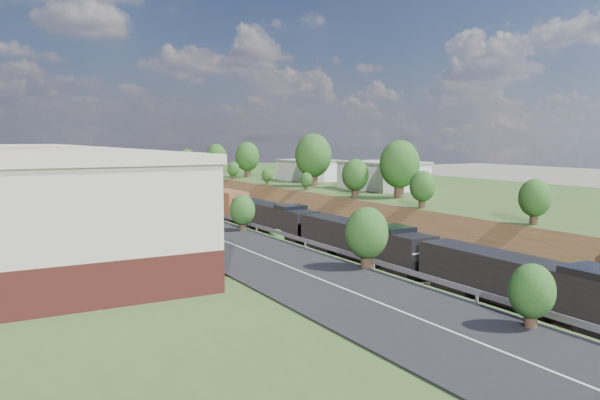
{
  "coord_description": "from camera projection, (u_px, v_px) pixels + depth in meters",
  "views": [
    {
      "loc": [
        -31.9,
        -19.99,
        12.76
      ],
      "look_at": [
        -0.23,
        35.97,
        6.0
      ],
      "focal_mm": 35.0,
      "sensor_mm": 36.0,
      "label": 1
    }
  ],
  "objects": [
    {
      "name": "suv",
      "position": [
        164.0,
        207.0,
        58.95
      ],
      "size": [
        4.52,
        5.97,
        1.51
      ],
      "primitive_type": "imported",
      "rotation": [
        0.0,
        0.0,
        0.43
      ],
      "color": "black",
      "rests_on": "road"
    },
    {
      "name": "guardrail",
      "position": [
        143.0,
        192.0,
        79.86
      ],
      "size": [
        0.1,
        171.0,
        0.7
      ],
      "color": "#99999E",
      "rests_on": "platform_left"
    },
    {
      "name": "white_building_near",
      "position": [
        383.0,
        176.0,
        90.05
      ],
      "size": [
        9.0,
        12.0,
        4.0
      ],
      "primitive_type": "cube",
      "color": "silver",
      "rests_on": "platform_right"
    },
    {
      "name": "embankment_left",
      "position": [
        147.0,
        231.0,
        80.81
      ],
      "size": [
        10.0,
        180.0,
        10.0
      ],
      "primitive_type": "cube",
      "rotation": [
        0.0,
        0.79,
        0.0
      ],
      "color": "brown",
      "rests_on": "ground"
    },
    {
      "name": "road",
      "position": [
        112.0,
        197.0,
        78.07
      ],
      "size": [
        8.0,
        180.0,
        0.1
      ],
      "primitive_type": "cube",
      "color": "black",
      "rests_on": "platform_left"
    },
    {
      "name": "white_building_far",
      "position": [
        308.0,
        171.0,
        108.87
      ],
      "size": [
        8.0,
        10.0,
        3.6
      ],
      "primitive_type": "cube",
      "color": "silver",
      "rests_on": "platform_right"
    },
    {
      "name": "tree_left_crest",
      "position": [
        271.0,
        213.0,
        45.06
      ],
      "size": [
        2.45,
        2.45,
        3.55
      ],
      "color": "#473323",
      "rests_on": "platform_left"
    },
    {
      "name": "rail_left_track",
      "position": [
        204.0,
        226.0,
        84.91
      ],
      "size": [
        1.58,
        180.0,
        0.18
      ],
      "primitive_type": "cube",
      "color": "gray",
      "rests_on": "ground"
    },
    {
      "name": "freight_train",
      "position": [
        188.0,
        194.0,
        106.81
      ],
      "size": [
        3.22,
        163.5,
        4.76
      ],
      "color": "black",
      "rests_on": "ground"
    },
    {
      "name": "platform_right",
      "position": [
        398.0,
        198.0,
        102.1
      ],
      "size": [
        44.0,
        180.0,
        5.0
      ],
      "primitive_type": "cube",
      "color": "#385523",
      "rests_on": "ground"
    },
    {
      "name": "embankment_right",
      "position": [
        287.0,
        220.0,
        91.59
      ],
      "size": [
        10.0,
        180.0,
        10.0
      ],
      "primitive_type": "cube",
      "rotation": [
        0.0,
        0.79,
        0.0
      ],
      "color": "brown",
      "rests_on": "ground"
    },
    {
      "name": "overpass",
      "position": [
        123.0,
        172.0,
        139.34
      ],
      "size": [
        24.5,
        8.3,
        7.4
      ],
      "color": "gray",
      "rests_on": "ground"
    },
    {
      "name": "commercial_building",
      "position": [
        21.0,
        186.0,
        52.55
      ],
      "size": [
        14.3,
        62.3,
        7.0
      ],
      "color": "maroon",
      "rests_on": "platform_left"
    },
    {
      "name": "tree_right_large",
      "position": [
        400.0,
        165.0,
        76.23
      ],
      "size": [
        5.25,
        5.25,
        7.61
      ],
      "color": "#473323",
      "rests_on": "platform_right"
    },
    {
      "name": "rail_right_track",
      "position": [
        237.0,
        224.0,
        87.46
      ],
      "size": [
        1.58,
        180.0,
        0.18
      ],
      "primitive_type": "cube",
      "color": "gray",
      "rests_on": "ground"
    }
  ]
}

